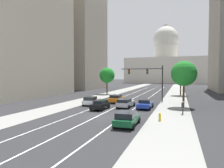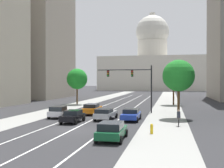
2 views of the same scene
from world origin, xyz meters
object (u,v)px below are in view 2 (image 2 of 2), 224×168
at_px(car_blue, 131,114).
at_px(street_tree_mid_right, 174,77).
at_px(cyclist, 179,118).
at_px(car_white, 59,112).
at_px(car_silver, 105,114).
at_px(street_tree_far_right, 179,76).
at_px(car_black, 73,116).
at_px(car_orange, 92,109).
at_px(street_tree_mid_left, 77,79).
at_px(fire_hydrant, 152,129).
at_px(car_green, 112,130).
at_px(capitol_building, 152,66).
at_px(traffic_signal_mast, 134,79).

xyz_separation_m(car_blue, street_tree_mid_right, (5.20, 23.40, 4.67)).
bearing_deg(cyclist, car_white, 79.61).
relative_size(car_silver, street_tree_far_right, 0.64).
xyz_separation_m(car_silver, street_tree_far_right, (8.70, 3.32, 4.62)).
xyz_separation_m(car_black, street_tree_mid_right, (11.40, 26.40, 4.67)).
height_order(car_orange, street_tree_mid_left, street_tree_mid_left).
relative_size(car_silver, car_black, 1.15).
bearing_deg(cyclist, car_black, 93.37).
distance_m(cyclist, street_tree_mid_right, 26.87).
xyz_separation_m(car_white, fire_hydrant, (12.25, -8.68, -0.30)).
xyz_separation_m(car_white, street_tree_mid_left, (-4.48, 20.27, 4.34)).
xyz_separation_m(car_green, street_tree_mid_left, (-13.79, 32.24, 4.34)).
bearing_deg(car_orange, street_tree_mid_left, 24.21).
relative_size(capitol_building, fire_hydrant, 57.64).
height_order(car_silver, fire_hydrant, car_silver).
bearing_deg(car_white, car_orange, -35.95).
bearing_deg(street_tree_mid_left, cyclist, -51.31).
bearing_deg(car_silver, capitol_building, 3.23).
height_order(car_white, fire_hydrant, car_white).
height_order(car_white, cyclist, cyclist).
bearing_deg(car_orange, car_green, -160.75).
height_order(car_silver, car_blue, car_silver).
bearing_deg(street_tree_far_right, car_blue, -149.34).
distance_m(car_silver, cyclist, 9.08).
bearing_deg(car_green, cyclist, -33.88).
distance_m(car_orange, fire_hydrant, 16.02).
bearing_deg(fire_hydrant, street_tree_mid_right, 85.90).
bearing_deg(car_white, fire_hydrant, -126.48).
bearing_deg(car_orange, street_tree_far_right, -100.07).
bearing_deg(car_blue, car_orange, 51.03).
bearing_deg(traffic_signal_mast, car_white, -137.63).
height_order(car_black, street_tree_far_right, street_tree_far_right).
bearing_deg(cyclist, street_tree_mid_right, 4.27).
xyz_separation_m(car_white, car_orange, (3.10, 4.47, 0.03)).
relative_size(car_silver, cyclist, 2.74).
relative_size(traffic_signal_mast, fire_hydrant, 9.06).
distance_m(capitol_building, street_tree_mid_right, 93.53).
relative_size(car_white, traffic_signal_mast, 0.49).
height_order(car_blue, car_black, car_black).
relative_size(car_black, fire_hydrant, 4.50).
xyz_separation_m(car_orange, fire_hydrant, (9.15, -13.15, -0.34)).
height_order(car_black, street_tree_mid_right, street_tree_mid_right).
bearing_deg(traffic_signal_mast, car_blue, -85.31).
bearing_deg(street_tree_mid_left, car_silver, -62.96).
bearing_deg(car_silver, street_tree_mid_left, 29.51).
bearing_deg(car_white, street_tree_mid_left, 11.32).
bearing_deg(traffic_signal_mast, car_silver, -105.87).
bearing_deg(street_tree_far_right, car_green, -110.88).
relative_size(car_silver, fire_hydrant, 5.18).
height_order(capitol_building, street_tree_far_right, capitol_building).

